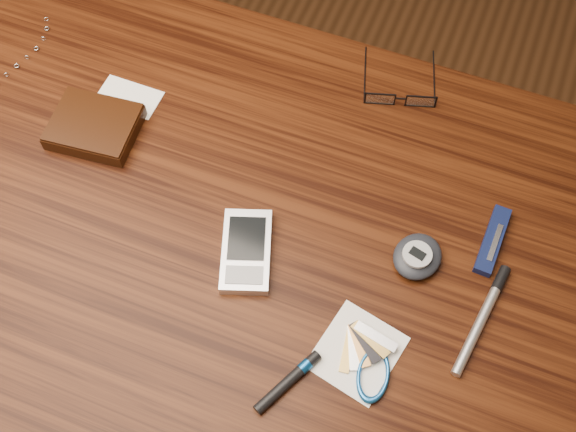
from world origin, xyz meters
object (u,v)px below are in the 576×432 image
(wallet_and_card, at_px, (95,126))
(pedometer, at_px, (417,256))
(eyeglasses, at_px, (400,97))
(pocket_knife, at_px, (492,240))
(silver_pen, at_px, (485,311))
(notepad_keys, at_px, (366,361))
(desk, at_px, (232,251))
(pda_phone, at_px, (246,251))

(wallet_and_card, distance_m, pedometer, 0.47)
(eyeglasses, relative_size, pocket_knife, 1.30)
(eyeglasses, bearing_deg, silver_pen, -54.80)
(pedometer, height_order, notepad_keys, pedometer)
(desk, xyz_separation_m, silver_pen, (0.35, -0.01, 0.11))
(pda_phone, height_order, pocket_knife, pda_phone)
(notepad_keys, xyz_separation_m, pocket_knife, (0.10, 0.21, 0.00))
(silver_pen, bearing_deg, pocket_knife, 98.65)
(wallet_and_card, xyz_separation_m, pedometer, (0.47, -0.03, -0.00))
(wallet_and_card, xyz_separation_m, pocket_knife, (0.56, 0.03, -0.01))
(pda_phone, bearing_deg, silver_pen, 6.02)
(pocket_knife, bearing_deg, notepad_keys, -115.72)
(notepad_keys, height_order, pocket_knife, pocket_knife)
(pedometer, relative_size, notepad_keys, 0.69)
(pedometer, distance_m, pocket_knife, 0.10)
(silver_pen, bearing_deg, pda_phone, -173.98)
(pedometer, relative_size, silver_pen, 0.51)
(pda_phone, bearing_deg, pocket_knife, 24.22)
(silver_pen, bearing_deg, desk, 178.74)
(pedometer, xyz_separation_m, pocket_knife, (0.08, 0.06, -0.01))
(pda_phone, bearing_deg, eyeglasses, 70.12)
(pocket_knife, bearing_deg, wallet_and_card, -177.00)
(wallet_and_card, height_order, pocket_knife, wallet_and_card)
(eyeglasses, height_order, pedometer, pedometer)
(eyeglasses, xyz_separation_m, pedometer, (0.09, -0.23, 0.00))
(eyeglasses, distance_m, pedometer, 0.25)
(desk, distance_m, eyeglasses, 0.33)
(pda_phone, distance_m, pocket_knife, 0.31)
(pda_phone, height_order, notepad_keys, pda_phone)
(notepad_keys, distance_m, pocket_knife, 0.23)
(wallet_and_card, xyz_separation_m, pda_phone, (0.27, -0.10, -0.00))
(pedometer, xyz_separation_m, silver_pen, (0.10, -0.04, -0.01))
(wallet_and_card, xyz_separation_m, eyeglasses, (0.38, 0.20, -0.00))
(desk, height_order, pedometer, pedometer)
(eyeglasses, bearing_deg, desk, -120.37)
(wallet_and_card, height_order, silver_pen, wallet_and_card)
(pda_phone, distance_m, silver_pen, 0.30)
(notepad_keys, xyz_separation_m, silver_pen, (0.12, 0.11, 0.00))
(wallet_and_card, bearing_deg, eyeglasses, 28.24)
(pedometer, height_order, pocket_knife, pedometer)
(pda_phone, bearing_deg, notepad_keys, -23.28)
(wallet_and_card, relative_size, notepad_keys, 1.29)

